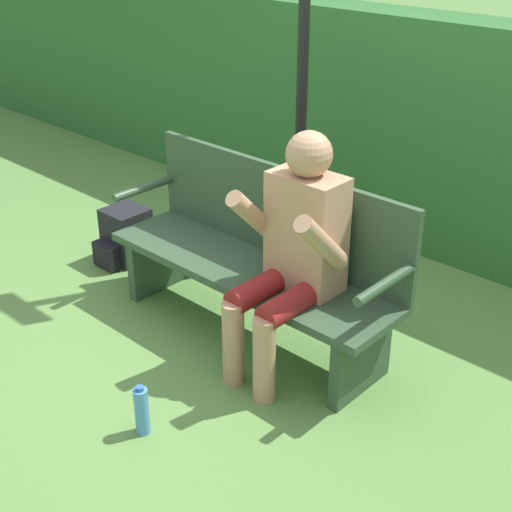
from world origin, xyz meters
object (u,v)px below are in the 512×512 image
backpack (125,237)px  water_bottle (142,411)px  park_bench (258,256)px  person_seated (294,247)px  signpost (304,4)px

backpack → water_bottle: 1.75m
park_bench → person_seated: bearing=-19.2°
water_bottle → park_bench: bearing=101.6°
park_bench → backpack: size_ratio=4.83×
park_bench → water_bottle: 1.08m
park_bench → backpack: park_bench is taller
park_bench → signpost: signpost is taller
backpack → signpost: 1.86m
backpack → signpost: bearing=44.3°
park_bench → person_seated: size_ratio=1.41×
backpack → person_seated: bearing=-5.0°
backpack → water_bottle: (1.42, -1.02, -0.05)m
water_bottle → backpack: bearing=144.4°
park_bench → person_seated: (0.35, -0.12, 0.22)m
park_bench → signpost: 1.49m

